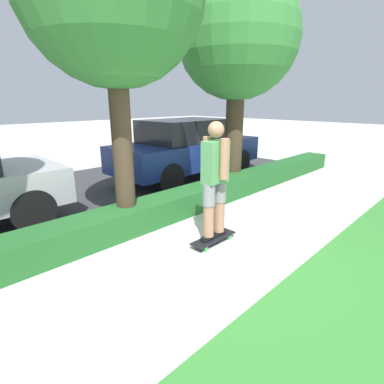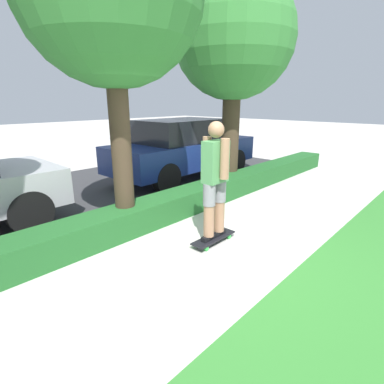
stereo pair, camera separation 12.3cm
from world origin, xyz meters
TOP-DOWN VIEW (x-y plane):
  - ground_plane at (0.00, 0.00)m, footprint 60.00×60.00m
  - street_asphalt at (0.00, 4.20)m, footprint 14.24×5.00m
  - hedge_row at (0.00, 1.60)m, footprint 14.24×0.60m
  - skateboard at (0.28, 0.29)m, footprint 0.83×0.24m
  - skater_person at (0.28, 0.29)m, footprint 0.51×0.46m
  - tree_far at (2.99, 2.01)m, footprint 2.74×2.74m
  - parked_car_middle at (2.88, 3.51)m, footprint 4.52×1.78m

SIDE VIEW (x-z plane):
  - ground_plane at x=0.00m, z-range 0.00..0.00m
  - street_asphalt at x=0.00m, z-range 0.00..0.01m
  - skateboard at x=0.28m, z-range 0.03..0.12m
  - hedge_row at x=0.00m, z-range 0.00..0.45m
  - parked_car_middle at x=2.88m, z-range 0.04..1.70m
  - skater_person at x=0.28m, z-range 0.16..1.93m
  - tree_far at x=2.99m, z-range 1.02..5.89m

